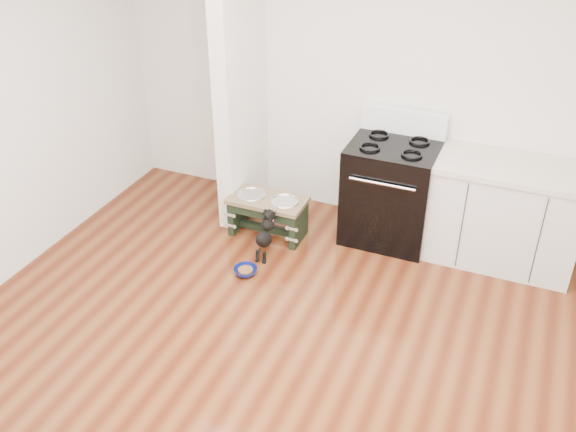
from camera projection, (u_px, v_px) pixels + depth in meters
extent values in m
plane|color=#4A1D0D|center=(266.00, 389.00, 4.33)|extent=(5.00, 5.00, 0.00)
plane|color=silver|center=(381.00, 80.00, 5.59)|extent=(5.00, 0.00, 5.00)
cube|color=silver|center=(240.00, 77.00, 5.67)|extent=(0.15, 0.80, 2.70)
cube|color=black|center=(390.00, 192.00, 5.71)|extent=(0.76, 0.65, 0.92)
cube|color=black|center=(380.00, 215.00, 5.49)|extent=(0.58, 0.02, 0.50)
cylinder|color=silver|center=(382.00, 184.00, 5.29)|extent=(0.56, 0.02, 0.02)
cube|color=white|center=(404.00, 122.00, 5.62)|extent=(0.76, 0.08, 0.22)
torus|color=black|center=(370.00, 147.00, 5.41)|extent=(0.18, 0.18, 0.02)
torus|color=black|center=(412.00, 154.00, 5.29)|extent=(0.18, 0.18, 0.02)
torus|color=black|center=(379.00, 134.00, 5.63)|extent=(0.18, 0.18, 0.02)
torus|color=black|center=(420.00, 141.00, 5.51)|extent=(0.18, 0.18, 0.02)
cube|color=silver|center=(504.00, 216.00, 5.42)|extent=(1.20, 0.60, 0.86)
cube|color=beige|center=(514.00, 168.00, 5.18)|extent=(1.24, 0.64, 0.05)
cube|color=black|center=(492.00, 269.00, 5.41)|extent=(1.20, 0.06, 0.10)
cube|color=black|center=(238.00, 211.00, 5.98)|extent=(0.06, 0.33, 0.34)
cube|color=black|center=(299.00, 225.00, 5.78)|extent=(0.06, 0.33, 0.34)
cube|color=black|center=(261.00, 214.00, 5.69)|extent=(0.55, 0.03, 0.09)
cube|color=black|center=(268.00, 229.00, 5.94)|extent=(0.55, 0.06, 0.06)
cube|color=brown|center=(268.00, 200.00, 5.78)|extent=(0.70, 0.37, 0.04)
cylinder|color=silver|center=(251.00, 197.00, 5.83)|extent=(0.24, 0.24, 0.04)
cylinder|color=silver|center=(284.00, 203.00, 5.73)|extent=(0.24, 0.24, 0.04)
torus|color=silver|center=(251.00, 194.00, 5.82)|extent=(0.27, 0.27, 0.02)
torus|color=silver|center=(284.00, 201.00, 5.71)|extent=(0.27, 0.27, 0.02)
cylinder|color=black|center=(258.00, 256.00, 5.58)|extent=(0.03, 0.03, 0.10)
cylinder|color=black|center=(265.00, 257.00, 5.55)|extent=(0.03, 0.03, 0.10)
sphere|color=black|center=(257.00, 260.00, 5.59)|extent=(0.04, 0.04, 0.04)
sphere|color=black|center=(264.00, 262.00, 5.57)|extent=(0.04, 0.04, 0.04)
ellipsoid|color=black|center=(264.00, 239.00, 5.55)|extent=(0.12, 0.28, 0.25)
sphere|color=black|center=(268.00, 224.00, 5.56)|extent=(0.11, 0.11, 0.11)
sphere|color=black|center=(269.00, 215.00, 5.55)|extent=(0.10, 0.10, 0.10)
sphere|color=black|center=(269.00, 211.00, 5.61)|extent=(0.03, 0.03, 0.03)
sphere|color=black|center=(276.00, 212.00, 5.59)|extent=(0.03, 0.03, 0.03)
cylinder|color=black|center=(259.00, 254.00, 5.50)|extent=(0.02, 0.08, 0.09)
torus|color=#E5434F|center=(269.00, 220.00, 5.56)|extent=(0.09, 0.06, 0.09)
imported|color=navy|center=(245.00, 271.00, 5.42)|extent=(0.25, 0.25, 0.06)
cylinder|color=#5A3219|center=(245.00, 271.00, 5.42)|extent=(0.13, 0.13, 0.03)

